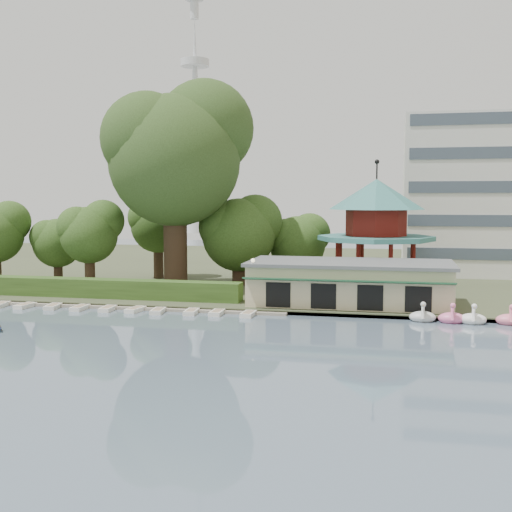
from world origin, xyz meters
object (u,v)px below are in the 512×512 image
(boathouse, at_px, (350,282))
(pavilion, at_px, (376,223))
(dock, at_px, (106,306))
(big_tree, at_px, (177,150))

(boathouse, bearing_deg, pavilion, 78.72)
(dock, relative_size, pavilion, 2.52)
(boathouse, xyz_separation_m, big_tree, (-18.81, 6.25, 12.83))
(big_tree, bearing_deg, boathouse, -18.39)
(boathouse, distance_m, big_tree, 23.61)
(pavilion, height_order, big_tree, big_tree)
(dock, bearing_deg, pavilion, 31.66)
(big_tree, bearing_deg, dock, -106.14)
(dock, height_order, boathouse, boathouse)
(boathouse, relative_size, big_tree, 0.83)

